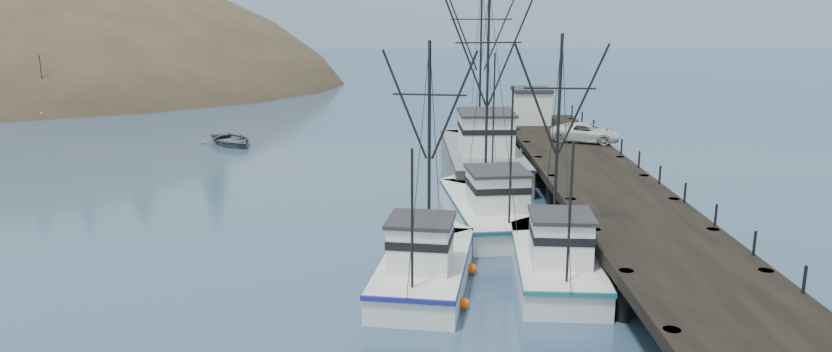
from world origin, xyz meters
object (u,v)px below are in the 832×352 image
at_px(pier_shed, 531,105).
at_px(pickup_truck, 586,133).
at_px(trawler_mid, 426,264).
at_px(motorboat, 231,145).
at_px(work_vessel, 481,155).
at_px(trawler_near, 555,259).
at_px(pier, 598,181).
at_px(trawler_far, 489,207).

distance_m(pier_shed, pickup_truck, 8.53).
height_order(trawler_mid, motorboat, trawler_mid).
distance_m(trawler_mid, work_vessel, 20.82).
distance_m(trawler_near, pickup_truck, 21.37).
height_order(trawler_near, motorboat, trawler_near).
bearing_deg(trawler_mid, pickup_truck, 61.40).
height_order(trawler_near, trawler_mid, trawler_near).
distance_m(pier, pickup_truck, 10.07).
bearing_deg(pier, motorboat, 143.30).
height_order(pier, pier_shed, pier_shed).
xyz_separation_m(pier, trawler_far, (-6.41, -2.32, -0.87)).
relative_size(trawler_mid, pickup_truck, 2.22).
bearing_deg(pier_shed, trawler_mid, -106.94).
bearing_deg(work_vessel, trawler_far, -92.92).
relative_size(trawler_near, pickup_truck, 2.26).
xyz_separation_m(trawler_mid, trawler_far, (3.58, 8.84, 0.00)).
relative_size(trawler_near, pier_shed, 3.36).
bearing_deg(trawler_near, pickup_truck, 73.98).
bearing_deg(pickup_truck, work_vessel, 115.60).
bearing_deg(pier, pickup_truck, 81.39).
bearing_deg(pier_shed, pickup_truck, -72.14).
bearing_deg(pickup_truck, trawler_mid, 171.71).
height_order(trawler_near, work_vessel, work_vessel).
distance_m(pier, pier_shed, 18.12).
xyz_separation_m(trawler_far, pickup_truck, (7.91, 12.23, 1.84)).
xyz_separation_m(trawler_mid, work_vessel, (4.17, 20.39, 0.41)).
distance_m(trawler_far, work_vessel, 11.58).
distance_m(trawler_mid, pier_shed, 30.59).
relative_size(work_vessel, pickup_truck, 3.43).
xyz_separation_m(pier, pier_shed, (-1.11, 18.00, 1.73)).
relative_size(work_vessel, pier_shed, 5.09).
bearing_deg(trawler_far, work_vessel, 87.08).
relative_size(pier, motorboat, 8.05).
distance_m(trawler_far, pickup_truck, 14.68).
xyz_separation_m(pier, work_vessel, (-5.82, 9.23, -0.46)).
xyz_separation_m(pier, trawler_mid, (-9.99, -11.16, -0.87)).
relative_size(pier, trawler_far, 3.49).
relative_size(trawler_mid, pier_shed, 3.30).
bearing_deg(work_vessel, pier, -57.78).
bearing_deg(pier, trawler_near, -112.53).
distance_m(pier, trawler_mid, 15.00).
relative_size(pickup_truck, motorboat, 0.87).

